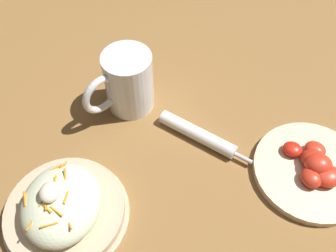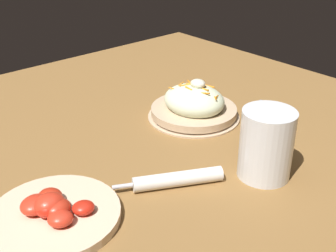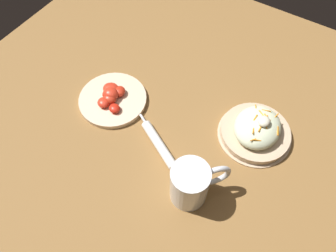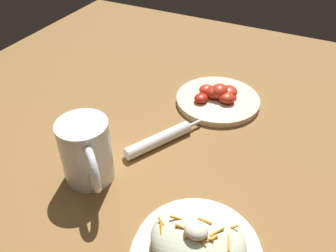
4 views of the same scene
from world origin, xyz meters
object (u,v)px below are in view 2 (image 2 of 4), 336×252
(beer_mug, at_px, (266,147))
(tomato_plate, at_px, (54,213))
(salad_plate, at_px, (194,106))
(napkin_roll, at_px, (177,179))

(beer_mug, height_order, tomato_plate, beer_mug)
(tomato_plate, bearing_deg, salad_plate, 105.71)
(salad_plate, xyz_separation_m, tomato_plate, (0.12, -0.43, -0.02))
(beer_mug, height_order, napkin_roll, beer_mug)
(tomato_plate, bearing_deg, beer_mug, 69.09)
(salad_plate, bearing_deg, napkin_roll, -50.45)
(beer_mug, bearing_deg, salad_plate, 164.40)
(salad_plate, bearing_deg, tomato_plate, -74.29)
(tomato_plate, bearing_deg, napkin_roll, 74.30)
(salad_plate, height_order, tomato_plate, salad_plate)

